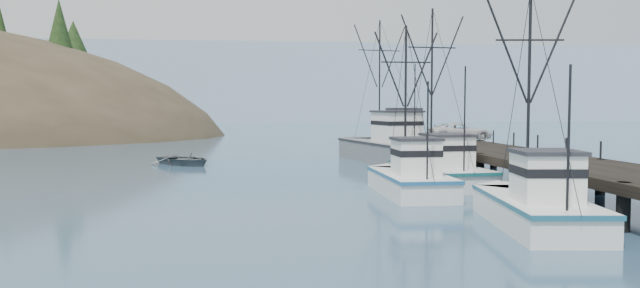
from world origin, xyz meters
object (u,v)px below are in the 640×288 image
Objects in this scene: trawler_mid at (409,180)px; trawler_far at (437,171)px; pickup_truck at (460,132)px; work_vessel at (386,148)px; pier at (488,152)px; motorboat at (184,165)px; trawler_near at (534,206)px; pier_shed at (404,122)px.

trawler_mid is 0.85× the size of trawler_far.
trawler_mid is at bearing -125.93° from trawler_far.
trawler_far is 15.10m from pickup_truck.
work_vessel is at bearing 88.24° from trawler_far.
trawler_mid reaches higher than pier.
trawler_far is at bearing 54.07° from trawler_mid.
pier is 3.75× the size of trawler_far.
trawler_far is at bearing 155.49° from pickup_truck.
trawler_mid is 23.95m from motorboat.
motorboat is at bearing 126.48° from trawler_mid.
pier is 7.96× the size of pickup_truck.
pier is 19.22m from trawler_near.
trawler_far is at bearing 88.40° from trawler_near.
trawler_far reaches higher than pier.
trawler_far reaches higher than pickup_truck.
work_vessel reaches higher than trawler_near.
pier_shed is at bearing 62.18° from work_vessel.
work_vessel is at bearing 80.09° from trawler_mid.
work_vessel is (-4.71, 11.72, -0.46)m from pier.
work_vessel reaches higher than pier.
trawler_near is at bearing -102.51° from motorboat.
pier_shed is (3.32, 6.28, 2.19)m from work_vessel.
pickup_truck is at bearing 75.95° from trawler_near.
trawler_far reaches higher than trawler_mid.
trawler_mid is at bearing -134.14° from pier.
pier is 11.86m from trawler_mid.
trawler_mid is 5.18m from trawler_far.
pier_shed reaches higher than pier.
pickup_truck is at bearing 81.90° from pier.
trawler_near reaches higher than pier_shed.
pier is 4.39× the size of trawler_mid.
trawler_near is 3.26× the size of pier_shed.
pickup_truck reaches higher than motorboat.
trawler_near is at bearing -75.01° from trawler_mid.
pier is at bearing -68.12° from work_vessel.
pier is at bearing 73.07° from trawler_near.
motorboat is at bearing -176.90° from work_vessel.
work_vessel is at bearing -39.51° from motorboat.
trawler_near is 10.23m from trawler_mid.
work_vessel is 2.71× the size of motorboat.
pier is 7.54× the size of motorboat.
trawler_far is 22.93m from motorboat.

